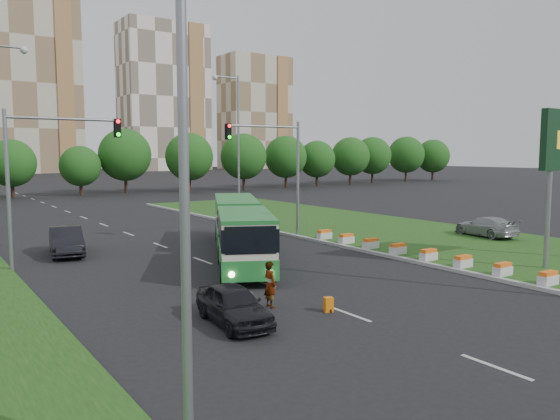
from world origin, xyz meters
TOP-DOWN VIEW (x-y plane):
  - ground at (0.00, 0.00)m, footprint 360.00×360.00m
  - grass_median at (13.00, 8.00)m, footprint 14.00×60.00m
  - median_kerb at (6.05, 8.00)m, footprint 0.30×60.00m
  - lane_markings at (-3.00, 20.00)m, footprint 0.20×100.00m
  - flower_planters at (6.70, -0.30)m, footprint 1.10×15.90m
  - traffic_mast_median at (4.78, 10.00)m, footprint 5.76×0.32m
  - traffic_mast_left at (-10.38, 9.00)m, footprint 5.76×0.32m
  - street_lamps at (-3.00, 10.00)m, footprint 36.00×60.00m
  - tree_line at (10.00, 55.00)m, footprint 120.00×8.00m
  - apartment_tower_ceast at (15.00, 150.00)m, footprint 25.00×15.00m
  - apartment_tower_east at (55.00, 150.00)m, footprint 27.00×15.00m
  - midrise_east at (90.00, 150.00)m, footprint 24.00×14.00m
  - articulated_bus at (-0.95, 6.14)m, footprint 2.48×15.93m
  - car_left_near at (-7.06, -4.58)m, footprint 2.00×4.12m
  - car_left_far at (-8.70, 11.99)m, footprint 2.49×5.11m
  - car_median at (16.56, 2.00)m, footprint 2.60×4.92m
  - pedestrian at (-4.90, -3.59)m, footprint 0.45×0.66m
  - shopping_trolley at (-3.44, -5.32)m, footprint 0.32×0.34m

SIDE VIEW (x-z plane):
  - ground at x=0.00m, z-range 0.00..0.00m
  - lane_markings at x=-3.00m, z-range -0.01..0.01m
  - grass_median at x=13.00m, z-range 0.00..0.15m
  - median_kerb at x=6.05m, z-range 0.00..0.18m
  - shopping_trolley at x=-3.44m, z-range 0.00..0.54m
  - flower_planters at x=6.70m, z-range 0.15..0.75m
  - car_left_near at x=-7.06m, z-range 0.00..1.36m
  - car_left_far at x=-8.70m, z-range 0.00..1.61m
  - car_median at x=16.56m, z-range 0.15..1.51m
  - pedestrian at x=-4.90m, z-range 0.00..1.78m
  - articulated_bus at x=-0.95m, z-range 0.29..2.92m
  - tree_line at x=10.00m, z-range 0.00..9.00m
  - traffic_mast_median at x=4.78m, z-range 1.35..9.35m
  - traffic_mast_left at x=-10.38m, z-range 1.35..9.35m
  - street_lamps at x=-3.00m, z-range 0.00..12.00m
  - midrise_east at x=90.00m, z-range 0.00..40.00m
  - apartment_tower_east at x=55.00m, z-range 0.00..47.00m
  - apartment_tower_ceast at x=15.00m, z-range 0.00..50.00m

